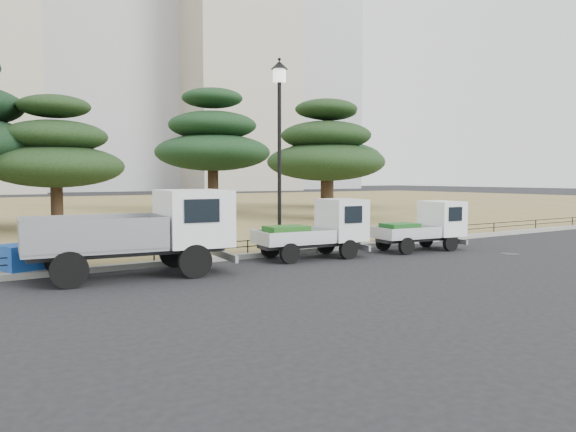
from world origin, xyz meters
TOP-DOWN VIEW (x-y plane):
  - ground at (0.00, 0.00)m, footprint 220.00×220.00m
  - lawn at (0.00, 30.60)m, footprint 120.00×56.00m
  - curb at (0.00, 2.60)m, footprint 120.00×0.25m
  - truck_large at (-4.78, 1.41)m, footprint 5.13×2.48m
  - truck_kei_front at (0.82, 1.53)m, footprint 3.53×1.79m
  - truck_kei_rear at (4.89, 1.01)m, footprint 3.29×1.66m
  - street_lamp at (0.26, 2.90)m, footprint 0.54×0.54m
  - pipe_fence at (0.00, 2.75)m, footprint 38.00×0.04m
  - tarp_pile at (-7.10, 3.20)m, footprint 1.60×1.37m
  - manhole at (6.50, -1.20)m, footprint 0.60×0.60m
  - pine_center_left at (-4.47, 13.52)m, footprint 5.76×5.76m
  - pine_center_right at (7.46, 22.80)m, footprint 7.88×7.88m
  - pine_east_near at (9.55, 12.71)m, footprint 6.57×6.57m
  - pine_east_far at (17.05, 22.21)m, footprint 7.99×7.99m
  - tower_east at (40.00, 82.00)m, footprint 20.00×18.00m
  - tower_far_east at (58.00, 90.00)m, footprint 24.00×20.00m
  - radio_tower at (72.00, 85.00)m, footprint 1.80×1.80m

SIDE VIEW (x-z plane):
  - ground at x=0.00m, z-range 0.00..0.00m
  - manhole at x=6.50m, z-range 0.00..0.01m
  - lawn at x=0.00m, z-range 0.00..0.15m
  - curb at x=0.00m, z-range 0.00..0.16m
  - pipe_fence at x=0.00m, z-range 0.24..0.64m
  - tarp_pile at x=-7.10m, z-range 0.06..0.97m
  - truck_kei_rear at x=4.89m, z-range 0.00..1.66m
  - truck_kei_front at x=0.82m, z-range 0.00..1.80m
  - truck_large at x=-4.78m, z-range 0.12..2.28m
  - pine_center_left at x=-4.47m, z-range 0.60..6.46m
  - pine_east_near at x=9.55m, z-range 0.66..7.30m
  - street_lamp at x=0.26m, z-range 1.21..7.23m
  - pine_east_far at x=17.05m, z-range 0.77..8.79m
  - pine_center_right at x=7.46m, z-range 0.81..9.18m
  - tower_east at x=40.00m, z-range 0.00..48.00m
  - radio_tower at x=72.00m, z-range -1.46..61.54m
  - tower_far_east at x=58.00m, z-range 0.00..70.00m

